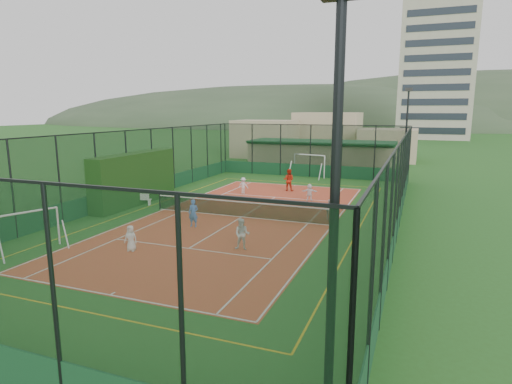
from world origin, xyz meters
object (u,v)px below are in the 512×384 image
at_px(floodlight_ne, 406,136).
at_px(futsal_goal_near, 28,232).
at_px(child_near_mid, 193,213).
at_px(child_far_back, 309,192).
at_px(floodlight_se, 333,254).
at_px(child_near_right, 242,234).
at_px(white_bench, 140,199).
at_px(child_far_right, 329,210).
at_px(apartment_tower, 436,70).
at_px(child_near_left, 131,238).
at_px(child_far_left, 243,185).
at_px(coach, 289,180).
at_px(clubhouse, 321,156).
at_px(futsal_goal_far, 309,166).

xyz_separation_m(floodlight_ne, futsal_goal_near, (-15.28, -25.90, -3.21)).
relative_size(child_near_mid, child_far_back, 1.26).
xyz_separation_m(floodlight_se, child_near_right, (-6.20, 10.95, -3.38)).
distance_m(floodlight_ne, white_bench, 23.15).
xyz_separation_m(floodlight_se, child_far_right, (-3.51, 17.80, -3.50)).
height_order(apartment_tower, white_bench, apartment_tower).
distance_m(white_bench, child_near_left, 9.98).
height_order(child_far_left, coach, coach).
height_order(floodlight_se, child_far_right, floodlight_se).
bearing_deg(child_near_mid, white_bench, 143.00).
bearing_deg(futsal_goal_near, clubhouse, 9.25).
xyz_separation_m(clubhouse, futsal_goal_far, (-0.03, -5.22, -0.50)).
bearing_deg(child_near_left, white_bench, 110.31).
height_order(child_far_right, child_far_back, child_far_right).
height_order(floodlight_ne, child_near_right, floodlight_ne).
relative_size(futsal_goal_far, child_far_right, 2.70).
distance_m(futsal_goal_far, child_near_mid, 19.78).
height_order(floodlight_ne, futsal_goal_far, floodlight_ne).
height_order(futsal_goal_near, child_far_back, futsal_goal_near).
bearing_deg(white_bench, floodlight_ne, 36.33).
relative_size(child_near_left, child_far_left, 0.96).
relative_size(child_near_right, coach, 0.83).
bearing_deg(floodlight_se, futsal_goal_far, 104.49).
xyz_separation_m(futsal_goal_far, child_far_right, (5.11, -15.58, -0.45)).
distance_m(child_near_mid, child_far_right, 7.92).
bearing_deg(child_far_left, child_far_back, 172.70).
height_order(futsal_goal_far, coach, futsal_goal_far).
xyz_separation_m(clubhouse, apartment_tower, (12.00, 60.00, 13.43)).
bearing_deg(coach, child_far_right, 120.07).
bearing_deg(floodlight_ne, child_far_right, -102.86).
height_order(clubhouse, white_bench, clubhouse).
height_order(futsal_goal_far, child_far_left, futsal_goal_far).
bearing_deg(child_near_right, floodlight_ne, 65.64).
height_order(floodlight_ne, child_near_left, floodlight_ne).
relative_size(white_bench, child_near_mid, 0.99).
relative_size(futsal_goal_near, child_near_right, 1.93).
bearing_deg(child_near_left, child_far_right, 36.97).
distance_m(clubhouse, child_far_right, 21.43).
distance_m(floodlight_ne, child_far_back, 12.53).
distance_m(clubhouse, child_near_mid, 25.00).
xyz_separation_m(child_near_mid, coach, (1.85, 12.18, 0.12)).
bearing_deg(white_bench, futsal_goal_far, 56.41).
relative_size(floodlight_se, white_bench, 5.43).
xyz_separation_m(child_near_left, child_far_right, (7.39, 8.84, 0.02)).
height_order(child_near_right, child_far_left, child_near_right).
distance_m(apartment_tower, futsal_goal_far, 67.77).
distance_m(apartment_tower, child_far_back, 77.78).
bearing_deg(apartment_tower, child_far_right, -94.89).
distance_m(white_bench, child_far_right, 12.90).
height_order(clubhouse, child_far_right, clubhouse).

